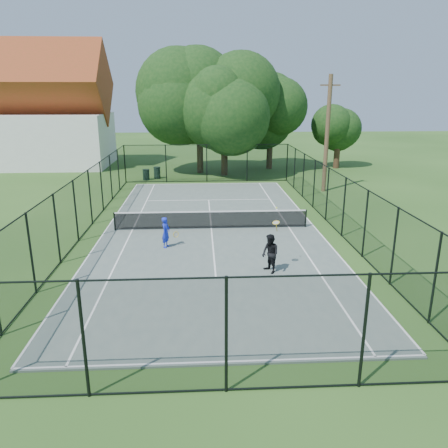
{
  "coord_description": "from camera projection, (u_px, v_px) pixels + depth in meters",
  "views": [
    {
      "loc": [
        -0.54,
        -21.88,
        6.88
      ],
      "look_at": [
        0.5,
        -3.0,
        1.2
      ],
      "focal_mm": 35.0,
      "sensor_mm": 36.0,
      "label": 1
    }
  ],
  "objects": [
    {
      "name": "trash_bin_left",
      "position": [
        146.0,
        175.0,
        35.96
      ],
      "size": [
        0.58,
        0.58,
        0.88
      ],
      "color": "black",
      "rests_on": "ground"
    },
    {
      "name": "trash_bin_right",
      "position": [
        157.0,
        173.0,
        36.58
      ],
      "size": [
        0.58,
        0.58,
        0.97
      ],
      "color": "black",
      "rests_on": "ground"
    },
    {
      "name": "tennis_court",
      "position": [
        211.0,
        229.0,
        22.93
      ],
      "size": [
        11.0,
        24.0,
        0.06
      ],
      "primitive_type": "cube",
      "color": "#52605B",
      "rests_on": "ground"
    },
    {
      "name": "tree_near_right",
      "position": [
        271.0,
        110.0,
        40.08
      ],
      "size": [
        6.12,
        6.12,
        8.44
      ],
      "color": "#332114",
      "rests_on": "ground"
    },
    {
      "name": "ground",
      "position": [
        211.0,
        230.0,
        22.93
      ],
      "size": [
        120.0,
        120.0,
        0.0
      ],
      "primitive_type": "plane",
      "color": "#284B1A"
    },
    {
      "name": "building",
      "position": [
        27.0,
        115.0,
        41.66
      ],
      "size": [
        15.3,
        8.15,
        11.87
      ],
      "color": "silver",
      "rests_on": "ground"
    },
    {
      "name": "tree_far_right",
      "position": [
        339.0,
        131.0,
        40.8
      ],
      "size": [
        4.26,
        4.26,
        5.64
      ],
      "color": "#332114",
      "rests_on": "ground"
    },
    {
      "name": "tennis_net",
      "position": [
        211.0,
        219.0,
        22.77
      ],
      "size": [
        10.08,
        0.08,
        0.95
      ],
      "color": "black",
      "rests_on": "tennis_court"
    },
    {
      "name": "tree_near_left",
      "position": [
        199.0,
        99.0,
        37.62
      ],
      "size": [
        7.93,
        7.93,
        10.35
      ],
      "color": "#332114",
      "rests_on": "ground"
    },
    {
      "name": "fence",
      "position": [
        211.0,
        202.0,
        22.5
      ],
      "size": [
        13.1,
        26.1,
        3.0
      ],
      "color": "black",
      "rests_on": "ground"
    },
    {
      "name": "tree_near_mid",
      "position": [
        224.0,
        111.0,
        36.67
      ],
      "size": [
        6.76,
        6.76,
        8.84
      ],
      "color": "#332114",
      "rests_on": "ground"
    },
    {
      "name": "player_black",
      "position": [
        270.0,
        254.0,
        17.1
      ],
      "size": [
        0.86,
        1.02,
        2.54
      ],
      "color": "black",
      "rests_on": "tennis_court"
    },
    {
      "name": "player_blue",
      "position": [
        166.0,
        232.0,
        19.97
      ],
      "size": [
        0.83,
        0.6,
        1.42
      ],
      "color": "#172ACB",
      "rests_on": "tennis_court"
    },
    {
      "name": "utility_pole",
      "position": [
        327.0,
        134.0,
        30.8
      ],
      "size": [
        1.4,
        0.3,
        8.14
      ],
      "color": "#4C3823",
      "rests_on": "ground"
    }
  ]
}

